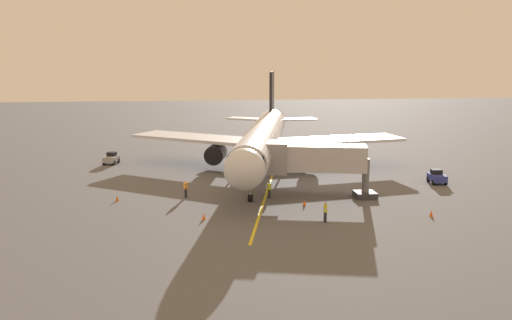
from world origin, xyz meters
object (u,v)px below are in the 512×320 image
Objects in this scene: airplane at (263,139)px; jet_bridge at (308,159)px; safety_cone_nose_left at (304,203)px; ground_crew_marshaller at (325,212)px; ground_crew_loader at (186,189)px; tug_near_nose at (437,177)px; safety_cone_wing_starboard at (204,217)px; ground_crew_wing_walker at (269,189)px; tug_portside at (111,158)px; safety_cone_wing_port at (117,198)px; safety_cone_nose_right at (431,213)px.

jet_bridge is (-2.84, 12.17, -0.24)m from airplane.
jet_bridge is 4.89m from safety_cone_nose_left.
ground_crew_marshaller is 15.02m from ground_crew_loader.
safety_cone_nose_left is (16.17, 7.27, -0.43)m from tug_near_nose.
safety_cone_wing_starboard is (25.56, 10.75, -0.43)m from tug_near_nose.
ground_crew_loader is at bearing -8.45° from ground_crew_wing_walker.
airplane is 12.50m from jet_bridge.
safety_cone_wing_starboard is (-11.20, 26.30, -0.43)m from tug_portside.
tug_portside reaches higher than safety_cone_nose_left.
safety_cone_nose_left is (-2.87, 3.01, -0.61)m from ground_crew_wing_walker.
ground_crew_wing_walker reaches higher than tug_portside.
ground_crew_wing_walker is at bearing 131.82° from tug_portside.
jet_bridge is 12.85m from safety_cone_wing_starboard.
ground_crew_marshaller is 1.00× the size of ground_crew_loader.
ground_crew_loader is at bearing 117.42° from tug_portside.
jet_bridge is 20.91× the size of safety_cone_nose_left.
tug_near_nose is 4.37× the size of safety_cone_wing_starboard.
tug_near_nose is (-15.22, -3.97, -3.06)m from jet_bridge.
ground_crew_marshaller is at bearing 127.01° from tug_portside.
ground_crew_wing_walker is 3.11× the size of safety_cone_wing_port.
airplane reaches higher than tug_portside.
safety_cone_nose_left is 11.22m from safety_cone_nose_right.
tug_near_nose is at bearing -140.88° from ground_crew_marshaller.
tug_near_nose is at bearing -173.56° from ground_crew_loader.
ground_crew_wing_walker is 19.52m from tug_near_nose.
tug_portside is 19.37m from safety_cone_wing_port.
safety_cone_wing_port is (17.46, -3.71, 0.00)m from safety_cone_nose_left.
airplane is 14.78m from ground_crew_loader.
airplane is at bearing -142.95° from safety_cone_wing_port.
ground_crew_wing_walker is 8.15m from ground_crew_loader.
airplane is 23.86m from safety_cone_nose_right.
safety_cone_wing_port is (-3.13, 19.11, -0.43)m from tug_portside.
ground_crew_marshaller reaches higher than safety_cone_nose_left.
airplane is at bearing -24.42° from tug_near_nose.
safety_cone_wing_starboard is at bearing 33.25° from jet_bridge.
safety_cone_wing_port is at bearing -11.99° from safety_cone_nose_left.
safety_cone_wing_port is (27.60, -8.51, 0.00)m from safety_cone_nose_right.
safety_cone_nose_right is (-12.02, 20.27, -3.73)m from airplane.
jet_bridge is 20.91× the size of safety_cone_wing_starboard.
safety_cone_wing_port is at bearing 37.05° from airplane.
ground_crew_loader is at bearing -78.60° from safety_cone_wing_starboard.
ground_crew_wing_walker is 14.62m from safety_cone_wing_port.
airplane is 72.77× the size of safety_cone_wing_port.
ground_crew_wing_walker is (3.83, 0.29, -2.88)m from jet_bridge.
ground_crew_wing_walker is 0.71× the size of tug_near_nose.
tug_portside is (21.55, -19.52, -3.06)m from jet_bridge.
safety_cone_nose_left is at bearing 133.69° from ground_crew_wing_walker.
ground_crew_marshaller is 3.11× the size of safety_cone_nose_right.
safety_cone_wing_starboard is at bearing 22.81° from tug_near_nose.
tug_near_nose reaches higher than safety_cone_wing_starboard.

